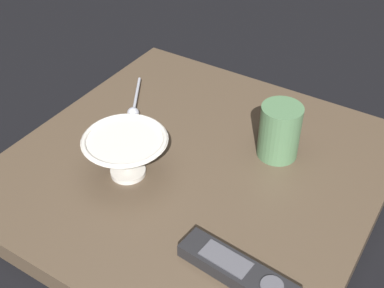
{
  "coord_description": "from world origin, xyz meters",
  "views": [
    {
      "loc": [
        0.34,
        -0.55,
        0.6
      ],
      "look_at": [
        -0.02,
        0.02,
        0.06
      ],
      "focal_mm": 46.65,
      "sensor_mm": 36.0,
      "label": 1
    }
  ],
  "objects_px": {
    "cereal_bowl": "(126,154)",
    "teaspoon": "(134,108)",
    "tv_remote_near": "(239,272)",
    "coffee_mug": "(279,130)"
  },
  "relations": [
    {
      "from": "teaspoon",
      "to": "tv_remote_near",
      "type": "distance_m",
      "value": 0.42
    },
    {
      "from": "teaspoon",
      "to": "cereal_bowl",
      "type": "bearing_deg",
      "value": -56.18
    },
    {
      "from": "coffee_mug",
      "to": "teaspoon",
      "type": "bearing_deg",
      "value": -172.69
    },
    {
      "from": "cereal_bowl",
      "to": "teaspoon",
      "type": "height_order",
      "value": "cereal_bowl"
    },
    {
      "from": "cereal_bowl",
      "to": "tv_remote_near",
      "type": "height_order",
      "value": "cereal_bowl"
    },
    {
      "from": "cereal_bowl",
      "to": "teaspoon",
      "type": "distance_m",
      "value": 0.18
    },
    {
      "from": "teaspoon",
      "to": "tv_remote_near",
      "type": "xyz_separation_m",
      "value": [
        0.35,
        -0.23,
        -0.0
      ]
    },
    {
      "from": "coffee_mug",
      "to": "teaspoon",
      "type": "height_order",
      "value": "coffee_mug"
    },
    {
      "from": "tv_remote_near",
      "to": "teaspoon",
      "type": "bearing_deg",
      "value": 146.74
    },
    {
      "from": "cereal_bowl",
      "to": "teaspoon",
      "type": "xyz_separation_m",
      "value": [
        -0.1,
        0.14,
        -0.03
      ]
    }
  ]
}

